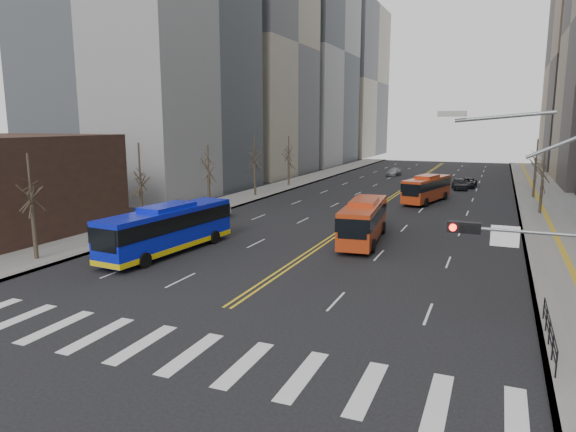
{
  "coord_description": "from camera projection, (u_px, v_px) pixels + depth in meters",
  "views": [
    {
      "loc": [
        11.97,
        -16.09,
        9.01
      ],
      "look_at": [
        0.46,
        11.82,
        3.51
      ],
      "focal_mm": 32.0,
      "sensor_mm": 36.0,
      "label": 1
    }
  ],
  "objects": [
    {
      "name": "ground",
      "position": [
        166.0,
        349.0,
        20.73
      ],
      "size": [
        220.0,
        220.0,
        0.0
      ],
      "primitive_type": "plane",
      "color": "black"
    },
    {
      "name": "sidewalk_right",
      "position": [
        552.0,
        207.0,
        55.09
      ],
      "size": [
        7.0,
        130.0,
        0.15
      ],
      "primitive_type": "cube",
      "color": "slate",
      "rests_on": "ground"
    },
    {
      "name": "sidewalk_left",
      "position": [
        265.0,
        191.0,
        67.84
      ],
      "size": [
        5.0,
        130.0,
        0.15
      ],
      "primitive_type": "cube",
      "color": "slate",
      "rests_on": "ground"
    },
    {
      "name": "crosswalk",
      "position": [
        166.0,
        349.0,
        20.73
      ],
      "size": [
        26.7,
        4.0,
        0.01
      ],
      "color": "silver",
      "rests_on": "ground"
    },
    {
      "name": "centerline",
      "position": [
        404.0,
        189.0,
        70.76
      ],
      "size": [
        0.55,
        100.0,
        0.01
      ],
      "color": "gold",
      "rests_on": "ground"
    },
    {
      "name": "office_towers",
      "position": [
        427.0,
        24.0,
        78.71
      ],
      "size": [
        83.0,
        134.0,
        58.0
      ],
      "color": "gray",
      "rests_on": "ground"
    },
    {
      "name": "signal_mast",
      "position": [
        553.0,
        253.0,
        16.52
      ],
      "size": [
        5.37,
        0.37,
        9.39
      ],
      "color": "slate",
      "rests_on": "ground"
    },
    {
      "name": "pedestrian_railing",
      "position": [
        550.0,
        329.0,
        20.68
      ],
      "size": [
        0.06,
        6.06,
        1.02
      ],
      "color": "black",
      "rests_on": "sidewalk_right"
    },
    {
      "name": "street_trees",
      "position": [
        303.0,
        163.0,
        53.98
      ],
      "size": [
        35.2,
        47.2,
        7.6
      ],
      "color": "#30261D",
      "rests_on": "ground"
    },
    {
      "name": "blue_bus",
      "position": [
        168.0,
        228.0,
        35.79
      ],
      "size": [
        3.51,
        11.9,
        3.42
      ],
      "color": "#0D1AC3",
      "rests_on": "ground"
    },
    {
      "name": "red_bus_near",
      "position": [
        364.0,
        218.0,
        39.12
      ],
      "size": [
        3.39,
        10.43,
        3.27
      ],
      "color": "#B43513",
      "rests_on": "ground"
    },
    {
      "name": "red_bus_far",
      "position": [
        427.0,
        187.0,
        58.54
      ],
      "size": [
        4.39,
        10.07,
        3.15
      ],
      "color": "#B43513",
      "rests_on": "ground"
    },
    {
      "name": "car_white",
      "position": [
        219.0,
        212.0,
        48.59
      ],
      "size": [
        2.23,
        4.04,
        1.26
      ],
      "primitive_type": "imported",
      "rotation": [
        0.0,
        0.0,
        0.25
      ],
      "color": "white",
      "rests_on": "ground"
    },
    {
      "name": "car_dark_mid",
      "position": [
        460.0,
        184.0,
        70.2
      ],
      "size": [
        2.61,
        4.83,
        1.56
      ],
      "primitive_type": "imported",
      "rotation": [
        0.0,
        0.0,
        0.17
      ],
      "color": "black",
      "rests_on": "ground"
    },
    {
      "name": "car_silver",
      "position": [
        394.0,
        172.0,
        88.19
      ],
      "size": [
        2.32,
        4.59,
        1.28
      ],
      "primitive_type": "imported",
      "rotation": [
        0.0,
        0.0,
        -0.12
      ],
      "color": "gray",
      "rests_on": "ground"
    },
    {
      "name": "car_dark_far",
      "position": [
        468.0,
        183.0,
        72.56
      ],
      "size": [
        2.41,
        4.89,
        1.33
      ],
      "primitive_type": "imported",
      "rotation": [
        0.0,
        0.0,
        -0.04
      ],
      "color": "black",
      "rests_on": "ground"
    }
  ]
}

